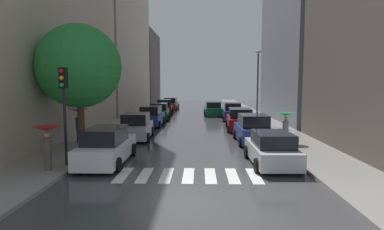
# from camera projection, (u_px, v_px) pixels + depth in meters

# --- Properties ---
(ground_plane) EXTENTS (28.00, 72.00, 0.04)m
(ground_plane) POSITION_uv_depth(u_px,v_px,m) (196.00, 119.00, 33.76)
(ground_plane) COLOR #3B3B3D
(sidewalk_left) EXTENTS (3.00, 72.00, 0.15)m
(sidewalk_left) POSITION_uv_depth(u_px,v_px,m) (135.00, 118.00, 33.92)
(sidewalk_left) COLOR gray
(sidewalk_left) RESTS_ON ground
(sidewalk_right) EXTENTS (3.00, 72.00, 0.15)m
(sidewalk_right) POSITION_uv_depth(u_px,v_px,m) (256.00, 118.00, 33.59)
(sidewalk_right) COLOR gray
(sidewalk_right) RESTS_ON ground
(crosswalk_stripes) EXTENTS (5.85, 2.20, 0.01)m
(crosswalk_stripes) POSITION_uv_depth(u_px,v_px,m) (188.00, 175.00, 12.89)
(crosswalk_stripes) COLOR silver
(crosswalk_stripes) RESTS_ON ground
(building_left_mid) EXTENTS (6.00, 20.56, 18.80)m
(building_left_mid) POSITION_uv_depth(u_px,v_px,m) (114.00, 41.00, 42.03)
(building_left_mid) COLOR #B2A38C
(building_left_mid) RESTS_ON ground
(building_left_far) EXTENTS (6.00, 13.21, 13.29)m
(building_left_far) POSITION_uv_depth(u_px,v_px,m) (140.00, 68.00, 60.10)
(building_left_far) COLOR #564C47
(building_left_far) RESTS_ON ground
(building_right_mid) EXTENTS (6.00, 15.03, 17.72)m
(building_right_mid) POSITION_uv_depth(u_px,v_px,m) (307.00, 31.00, 31.02)
(building_right_mid) COLOR slate
(building_right_mid) RESTS_ON ground
(parked_car_left_nearest) EXTENTS (2.02, 4.69, 1.73)m
(parked_car_left_nearest) POSITION_uv_depth(u_px,v_px,m) (107.00, 146.00, 14.79)
(parked_car_left_nearest) COLOR silver
(parked_car_left_nearest) RESTS_ON ground
(parked_car_left_second) EXTENTS (2.20, 4.11, 1.77)m
(parked_car_left_second) POSITION_uv_depth(u_px,v_px,m) (136.00, 127.00, 21.17)
(parked_car_left_second) COLOR #B2B7BF
(parked_car_left_second) RESTS_ON ground
(parked_car_left_third) EXTENTS (2.07, 4.33, 1.78)m
(parked_car_left_third) POSITION_uv_depth(u_px,v_px,m) (151.00, 117.00, 27.71)
(parked_car_left_third) COLOR navy
(parked_car_left_third) RESTS_ON ground
(parked_car_left_fourth) EXTENTS (2.29, 4.65, 1.70)m
(parked_car_left_fourth) POSITION_uv_depth(u_px,v_px,m) (159.00, 112.00, 32.94)
(parked_car_left_fourth) COLOR #0C4C2D
(parked_car_left_fourth) RESTS_ON ground
(parked_car_left_fifth) EXTENTS (2.22, 4.19, 1.75)m
(parked_car_left_fifth) POSITION_uv_depth(u_px,v_px,m) (164.00, 107.00, 39.39)
(parked_car_left_fifth) COLOR maroon
(parked_car_left_fifth) RESTS_ON ground
(parked_car_left_sixth) EXTENTS (2.13, 4.83, 1.70)m
(parked_car_left_sixth) POSITION_uv_depth(u_px,v_px,m) (171.00, 104.00, 45.19)
(parked_car_left_sixth) COLOR brown
(parked_car_left_sixth) RESTS_ON ground
(parked_car_right_nearest) EXTENTS (2.09, 4.15, 1.55)m
(parked_car_right_nearest) POSITION_uv_depth(u_px,v_px,m) (272.00, 150.00, 14.47)
(parked_car_right_nearest) COLOR #B2B7BF
(parked_car_right_nearest) RESTS_ON ground
(parked_car_right_second) EXTENTS (2.15, 4.20, 1.82)m
(parked_car_right_second) POSITION_uv_depth(u_px,v_px,m) (253.00, 130.00, 19.90)
(parked_car_right_second) COLOR navy
(parked_car_right_second) RESTS_ON ground
(parked_car_right_third) EXTENTS (2.32, 4.86, 1.76)m
(parked_car_right_third) POSITION_uv_depth(u_px,v_px,m) (240.00, 120.00, 25.53)
(parked_car_right_third) COLOR maroon
(parked_car_right_third) RESTS_ON ground
(parked_car_right_fourth) EXTENTS (2.12, 4.64, 1.81)m
(parked_car_right_fourth) POSITION_uv_depth(u_px,v_px,m) (232.00, 112.00, 32.05)
(parked_car_right_fourth) COLOR navy
(parked_car_right_fourth) RESTS_ON ground
(car_midroad) EXTENTS (2.15, 4.43, 1.63)m
(car_midroad) POSITION_uv_depth(u_px,v_px,m) (213.00, 109.00, 36.71)
(car_midroad) COLOR #0C4C2D
(car_midroad) RESTS_ON ground
(pedestrian_foreground) EXTENTS (1.08, 1.08, 1.85)m
(pedestrian_foreground) POSITION_uv_depth(u_px,v_px,m) (286.00, 120.00, 19.05)
(pedestrian_foreground) COLOR black
(pedestrian_foreground) RESTS_ON sidewalk_right
(pedestrian_near_tree) EXTENTS (1.12, 1.12, 1.86)m
(pedestrian_near_tree) POSITION_uv_depth(u_px,v_px,m) (47.00, 137.00, 13.03)
(pedestrian_near_tree) COLOR brown
(pedestrian_near_tree) RESTS_ON sidewalk_left
(pedestrian_by_kerb) EXTENTS (1.16, 1.16, 2.07)m
(pedestrian_by_kerb) POSITION_uv_depth(u_px,v_px,m) (78.00, 117.00, 19.17)
(pedestrian_by_kerb) COLOR black
(pedestrian_by_kerb) RESTS_ON sidewalk_left
(street_tree_left) EXTENTS (4.50, 4.50, 6.79)m
(street_tree_left) POSITION_uv_depth(u_px,v_px,m) (79.00, 66.00, 16.93)
(street_tree_left) COLOR #513823
(street_tree_left) RESTS_ON sidewalk_left
(traffic_light_left_corner) EXTENTS (0.30, 0.42, 4.30)m
(traffic_light_left_corner) POSITION_uv_depth(u_px,v_px,m) (64.00, 94.00, 13.63)
(traffic_light_left_corner) COLOR black
(traffic_light_left_corner) RESTS_ON sidewalk_left
(lamp_post_right) EXTENTS (0.60, 0.28, 6.49)m
(lamp_post_right) POSITION_uv_depth(u_px,v_px,m) (258.00, 82.00, 27.66)
(lamp_post_right) COLOR #595B60
(lamp_post_right) RESTS_ON sidewalk_right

